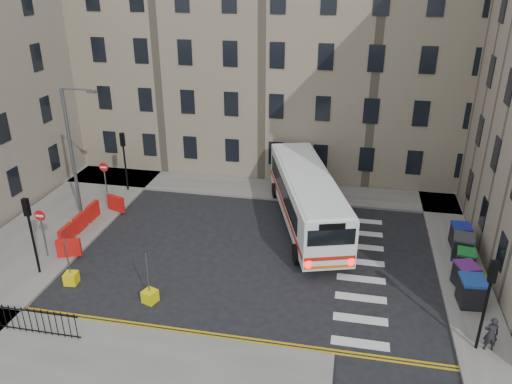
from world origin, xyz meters
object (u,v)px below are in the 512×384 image
(streetlamp, at_px, (72,153))
(bollard_yellow, at_px, (71,278))
(bus, at_px, (307,197))
(wheelie_bin_d, at_px, (463,247))
(wheelie_bin_e, at_px, (460,235))
(wheelie_bin_c, at_px, (465,261))
(wheelie_bin_a, at_px, (471,291))
(wheelie_bin_b, at_px, (465,275))
(pedestrian, at_px, (491,334))
(bollard_chevron, at_px, (150,296))

(streetlamp, bearing_deg, bollard_yellow, -64.87)
(bus, bearing_deg, wheelie_bin_d, -33.13)
(wheelie_bin_e, relative_size, bollard_yellow, 2.06)
(wheelie_bin_c, bearing_deg, bus, 165.80)
(streetlamp, height_order, wheelie_bin_a, streetlamp)
(wheelie_bin_b, relative_size, pedestrian, 0.86)
(bus, bearing_deg, streetlamp, 171.23)
(wheelie_bin_d, relative_size, bollard_yellow, 2.26)
(bollard_yellow, bearing_deg, wheelie_bin_d, 17.50)
(wheelie_bin_b, xyz_separation_m, wheelie_bin_c, (0.24, 1.44, -0.04))
(bus, height_order, bollard_chevron, bus)
(wheelie_bin_a, height_order, wheelie_bin_c, wheelie_bin_a)
(wheelie_bin_a, height_order, bollard_yellow, wheelie_bin_a)
(pedestrian, relative_size, bollard_yellow, 2.58)
(wheelie_bin_a, distance_m, bollard_yellow, 18.96)
(wheelie_bin_a, relative_size, wheelie_bin_b, 1.01)
(wheelie_bin_a, height_order, wheelie_bin_b, wheelie_bin_a)
(wheelie_bin_b, height_order, bollard_chevron, wheelie_bin_b)
(bollard_yellow, bearing_deg, wheelie_bin_c, 14.14)
(pedestrian, distance_m, bollard_chevron, 14.69)
(wheelie_bin_b, bearing_deg, wheelie_bin_d, 65.23)
(pedestrian, distance_m, bollard_yellow, 19.08)
(streetlamp, bearing_deg, wheelie_bin_e, 2.62)
(streetlamp, relative_size, wheelie_bin_a, 6.04)
(bus, relative_size, wheelie_bin_b, 9.04)
(wheelie_bin_e, bearing_deg, wheelie_bin_b, -98.03)
(wheelie_bin_d, bearing_deg, wheelie_bin_a, -84.20)
(wheelie_bin_a, bearing_deg, wheelie_bin_e, 81.10)
(wheelie_bin_e, distance_m, bollard_yellow, 20.65)
(wheelie_bin_b, xyz_separation_m, wheelie_bin_d, (0.31, 2.67, 0.06))
(wheelie_bin_a, bearing_deg, wheelie_bin_b, 84.89)
(wheelie_bin_a, bearing_deg, pedestrian, -90.95)
(wheelie_bin_c, xyz_separation_m, wheelie_bin_e, (0.16, 2.60, 0.06))
(wheelie_bin_a, xyz_separation_m, wheelie_bin_e, (0.41, 5.50, -0.06))
(wheelie_bin_d, bearing_deg, bollard_yellow, -152.28)
(wheelie_bin_c, bearing_deg, pedestrian, -81.48)
(wheelie_bin_c, relative_size, pedestrian, 0.74)
(wheelie_bin_b, distance_m, wheelie_bin_d, 2.69)
(bus, distance_m, bollard_chevron, 11.15)
(wheelie_bin_a, bearing_deg, streetlamp, 163.83)
(streetlamp, distance_m, bollard_yellow, 8.14)
(wheelie_bin_c, bearing_deg, wheelie_bin_b, -90.28)
(streetlamp, relative_size, bollard_chevron, 13.57)
(streetlamp, relative_size, wheelie_bin_d, 6.01)
(wheelie_bin_a, distance_m, wheelie_bin_d, 4.14)
(bollard_yellow, bearing_deg, bus, 38.46)
(bus, relative_size, wheelie_bin_a, 8.92)
(wheelie_bin_a, relative_size, bollard_yellow, 2.25)
(wheelie_bin_a, relative_size, wheelie_bin_d, 1.00)
(wheelie_bin_e, distance_m, pedestrian, 8.52)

